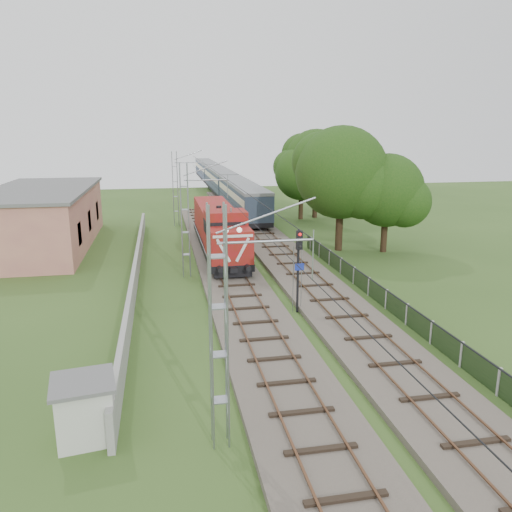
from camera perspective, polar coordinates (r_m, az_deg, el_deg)
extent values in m
plane|color=#33501E|center=(25.05, 0.64, -9.59)|extent=(140.00, 140.00, 0.00)
cube|color=#6B6054|center=(31.43, -1.91, -4.30)|extent=(4.20, 70.00, 0.30)
cube|color=black|center=(31.37, -1.91, -3.95)|extent=(2.40, 70.00, 0.10)
cube|color=brown|center=(31.24, -3.45, -3.90)|extent=(0.08, 70.00, 0.05)
cube|color=brown|center=(31.48, -0.38, -3.73)|extent=(0.08, 70.00, 0.05)
cube|color=#6B6054|center=(44.66, 1.83, 1.26)|extent=(4.20, 80.00, 0.30)
cube|color=black|center=(44.62, 1.83, 1.51)|extent=(2.40, 80.00, 0.10)
cube|color=brown|center=(44.42, 0.76, 1.56)|extent=(0.08, 80.00, 0.05)
cube|color=brown|center=(44.79, 2.89, 1.64)|extent=(0.08, 80.00, 0.05)
cylinder|color=gray|center=(15.16, 1.16, 1.69)|extent=(3.00, 0.08, 0.08)
cylinder|color=gray|center=(34.77, -5.77, 8.64)|extent=(3.00, 0.08, 0.08)
cylinder|color=gray|center=(54.66, -7.72, 10.54)|extent=(3.00, 0.08, 0.08)
cylinder|color=black|center=(35.08, -3.26, 6.60)|extent=(0.03, 70.00, 0.03)
cylinder|color=black|center=(34.94, -3.29, 8.71)|extent=(0.03, 70.00, 0.03)
cube|color=#9E9E99|center=(35.76, -13.53, -1.40)|extent=(0.25, 40.00, 1.50)
cube|color=tan|center=(48.23, -23.22, 3.92)|extent=(8.00, 20.00, 5.00)
cube|color=#606060|center=(47.89, -23.52, 6.98)|extent=(8.40, 20.40, 0.25)
cube|color=black|center=(41.74, -19.56, 2.41)|extent=(0.10, 1.60, 1.80)
cube|color=black|center=(47.58, -18.54, 3.84)|extent=(0.10, 1.60, 1.80)
cube|color=black|center=(53.46, -17.73, 4.96)|extent=(0.10, 1.60, 1.80)
cube|color=black|center=(29.95, 14.69, -4.80)|extent=(0.05, 32.00, 1.15)
cube|color=#9E9E99|center=(43.43, 6.28, 1.42)|extent=(0.12, 0.12, 1.20)
cube|color=black|center=(41.83, -4.29, 1.53)|extent=(2.99, 16.93, 0.50)
cube|color=black|center=(36.61, -3.29, -0.75)|extent=(2.19, 3.59, 0.50)
cube|color=black|center=(47.22, -5.06, 2.59)|extent=(2.19, 3.59, 0.50)
cube|color=black|center=(33.88, -2.63, -2.14)|extent=(2.59, 0.25, 0.35)
cube|color=maroon|center=(34.53, -2.94, 1.24)|extent=(2.89, 2.49, 2.29)
sphere|color=white|center=(33.04, -3.45, 2.94)|extent=(0.36, 0.36, 0.36)
sphere|color=white|center=(33.17, -1.91, 3.00)|extent=(0.36, 0.36, 0.36)
cube|color=silver|center=(33.24, -3.74, 0.63)|extent=(1.00, 0.06, 1.67)
cube|color=silver|center=(33.41, -1.54, 0.73)|extent=(1.00, 0.06, 1.67)
cube|color=silver|center=(33.11, -2.66, 2.27)|extent=(2.69, 0.06, 0.18)
cube|color=maroon|center=(36.80, -3.48, 2.75)|extent=(2.99, 2.39, 3.19)
cube|color=black|center=(35.52, -3.23, 3.16)|extent=(2.49, 0.06, 0.90)
cube|color=maroon|center=(43.91, -4.70, 4.18)|extent=(2.79, 12.05, 2.59)
cylinder|color=black|center=(40.69, -4.27, 5.46)|extent=(0.44, 0.44, 0.40)
cylinder|color=gray|center=(35.68, -3.83, 5.23)|extent=(0.12, 0.12, 0.35)
cylinder|color=gray|center=(35.76, -2.88, 5.26)|extent=(0.12, 0.12, 0.35)
cube|color=black|center=(60.31, -1.58, 5.33)|extent=(2.86, 21.69, 0.49)
cube|color=#2F3D4F|center=(60.09, -1.59, 6.82)|extent=(2.96, 21.69, 2.66)
cube|color=beige|center=(60.03, -1.59, 7.29)|extent=(3.00, 20.82, 0.74)
cube|color=slate|center=(59.92, -1.60, 8.22)|extent=(3.01, 21.69, 0.35)
cube|color=black|center=(82.58, -4.15, 7.67)|extent=(2.86, 21.69, 0.49)
cube|color=#2F3D4F|center=(82.42, -4.17, 8.76)|extent=(2.96, 21.69, 2.66)
cube|color=beige|center=(82.38, -4.17, 9.10)|extent=(3.00, 20.82, 0.74)
cube|color=slate|center=(82.30, -4.18, 9.78)|extent=(3.01, 21.69, 0.35)
cube|color=black|center=(105.03, -5.63, 9.00)|extent=(2.86, 21.69, 0.49)
cube|color=#2F3D4F|center=(104.90, -5.65, 9.86)|extent=(2.96, 21.69, 2.66)
cube|color=beige|center=(104.87, -5.66, 10.13)|extent=(3.00, 20.82, 0.74)
cube|color=slate|center=(104.81, -5.67, 10.67)|extent=(3.01, 21.69, 0.35)
cylinder|color=black|center=(28.06, 4.81, -1.77)|extent=(0.14, 0.14, 4.83)
cube|color=black|center=(27.48, 4.97, 1.83)|extent=(0.34, 0.22, 1.06)
sphere|color=red|center=(27.30, 5.05, 2.47)|extent=(0.17, 0.17, 0.17)
sphere|color=black|center=(27.37, 5.04, 1.78)|extent=(0.17, 0.17, 0.17)
sphere|color=black|center=(27.44, 5.02, 1.09)|extent=(0.17, 0.17, 0.17)
cube|color=navy|center=(27.89, 4.98, -1.26)|extent=(0.53, 0.05, 0.39)
cube|color=beige|center=(18.32, -18.97, -16.45)|extent=(2.01, 2.01, 1.95)
cube|color=#606060|center=(17.82, -19.25, -13.48)|extent=(2.32, 2.32, 0.13)
cylinder|color=#3C2918|center=(43.52, 9.51, 3.72)|extent=(0.62, 0.62, 4.74)
sphere|color=#1A3D10|center=(42.97, 9.74, 9.38)|extent=(7.76, 7.76, 7.76)
sphere|color=#1A3D10|center=(42.57, 12.20, 7.76)|extent=(5.43, 5.43, 5.43)
sphere|color=#1A3D10|center=(43.74, 7.46, 10.67)|extent=(5.05, 5.05, 5.05)
cylinder|color=#3C2918|center=(43.83, 14.46, 2.86)|extent=(0.54, 0.54, 3.73)
sphere|color=#1A3D10|center=(43.33, 14.73, 7.27)|extent=(6.11, 6.11, 6.11)
sphere|color=#1A3D10|center=(43.16, 16.65, 5.98)|extent=(4.28, 4.28, 4.28)
sphere|color=#1A3D10|center=(43.78, 12.91, 8.33)|extent=(3.97, 3.97, 3.97)
cylinder|color=#3C2918|center=(58.92, 5.15, 6.05)|extent=(0.53, 0.53, 3.77)
sphere|color=#1A3D10|center=(58.55, 5.22, 9.38)|extent=(6.18, 6.18, 6.18)
sphere|color=#1A3D10|center=(58.09, 6.64, 8.46)|extent=(4.32, 4.32, 4.32)
sphere|color=#1A3D10|center=(59.25, 3.93, 10.12)|extent=(4.01, 4.01, 4.01)
cylinder|color=#3C2918|center=(60.08, 6.77, 6.58)|extent=(0.58, 0.58, 4.65)
sphere|color=#1A3D10|center=(59.68, 6.89, 10.61)|extent=(7.60, 7.60, 7.60)
sphere|color=#1A3D10|center=(59.16, 8.62, 9.50)|extent=(5.32, 5.32, 5.32)
sphere|color=#1A3D10|center=(60.53, 5.30, 11.50)|extent=(4.94, 4.94, 4.94)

